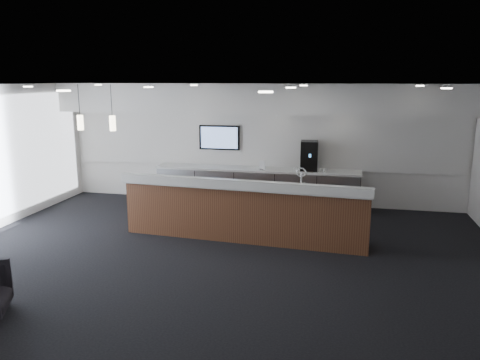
# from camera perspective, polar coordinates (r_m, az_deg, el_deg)

# --- Properties ---
(ground) EXTENTS (10.00, 10.00, 0.00)m
(ground) POSITION_cam_1_polar(r_m,az_deg,el_deg) (8.37, -2.56, -9.56)
(ground) COLOR black
(ground) RESTS_ON ground
(ceiling) EXTENTS (10.00, 8.00, 0.02)m
(ceiling) POSITION_cam_1_polar(r_m,az_deg,el_deg) (7.78, -2.78, 11.44)
(ceiling) COLOR black
(ceiling) RESTS_ON back_wall
(back_wall) EXTENTS (10.00, 0.02, 3.00)m
(back_wall) POSITION_cam_1_polar(r_m,az_deg,el_deg) (11.80, 2.32, 4.40)
(back_wall) COLOR silver
(back_wall) RESTS_ON ground
(soffit_bulkhead) EXTENTS (10.00, 0.90, 0.70)m
(soffit_bulkhead) POSITION_cam_1_polar(r_m,az_deg,el_deg) (11.25, 1.97, 9.90)
(soffit_bulkhead) COLOR silver
(soffit_bulkhead) RESTS_ON back_wall
(alcove_panel) EXTENTS (9.80, 0.06, 1.40)m
(alcove_panel) POSITION_cam_1_polar(r_m,az_deg,el_deg) (11.75, 2.30, 4.86)
(alcove_panel) COLOR silver
(alcove_panel) RESTS_ON back_wall
(back_credenza) EXTENTS (5.06, 0.66, 0.95)m
(back_credenza) POSITION_cam_1_polar(r_m,az_deg,el_deg) (11.63, 1.97, -0.83)
(back_credenza) COLOR gray
(back_credenza) RESTS_ON ground
(wall_tv) EXTENTS (1.05, 0.08, 0.62)m
(wall_tv) POSITION_cam_1_polar(r_m,az_deg,el_deg) (11.90, -2.52, 5.19)
(wall_tv) COLOR black
(wall_tv) RESTS_ON back_wall
(pendant_left) EXTENTS (0.12, 0.12, 0.30)m
(pendant_left) POSITION_cam_1_polar(r_m,az_deg,el_deg) (9.45, -15.74, 6.58)
(pendant_left) COLOR #FEF1C6
(pendant_left) RESTS_ON ceiling
(pendant_right) EXTENTS (0.12, 0.12, 0.30)m
(pendant_right) POSITION_cam_1_polar(r_m,az_deg,el_deg) (9.79, -19.39, 6.53)
(pendant_right) COLOR #FEF1C6
(pendant_right) RESTS_ON ceiling
(ceiling_can_lights) EXTENTS (7.00, 5.00, 0.02)m
(ceiling_can_lights) POSITION_cam_1_polar(r_m,az_deg,el_deg) (7.78, -2.78, 11.22)
(ceiling_can_lights) COLOR white
(ceiling_can_lights) RESTS_ON ceiling
(service_counter) EXTENTS (4.92, 1.16, 1.49)m
(service_counter) POSITION_cam_1_polar(r_m,az_deg,el_deg) (9.21, 0.53, -3.71)
(service_counter) COLOR #502B1A
(service_counter) RESTS_ON ground
(coffee_machine) EXTENTS (0.43, 0.55, 0.71)m
(coffee_machine) POSITION_cam_1_polar(r_m,az_deg,el_deg) (11.34, 8.43, 2.95)
(coffee_machine) COLOR black
(coffee_machine) RESTS_ON back_credenza
(info_sign_left) EXTENTS (0.15, 0.07, 0.21)m
(info_sign_left) POSITION_cam_1_polar(r_m,az_deg,el_deg) (11.37, 2.74, 1.81)
(info_sign_left) COLOR silver
(info_sign_left) RESTS_ON back_credenza
(info_sign_right) EXTENTS (0.19, 0.05, 0.25)m
(info_sign_right) POSITION_cam_1_polar(r_m,az_deg,el_deg) (11.27, 9.16, 1.69)
(info_sign_right) COLOR silver
(info_sign_right) RESTS_ON back_credenza
(cup_0) EXTENTS (0.09, 0.09, 0.08)m
(cup_0) POSITION_cam_1_polar(r_m,az_deg,el_deg) (11.22, 10.30, 1.17)
(cup_0) COLOR white
(cup_0) RESTS_ON back_credenza
(cup_1) EXTENTS (0.13, 0.13, 0.08)m
(cup_1) POSITION_cam_1_polar(r_m,az_deg,el_deg) (11.22, 9.59, 1.20)
(cup_1) COLOR white
(cup_1) RESTS_ON back_credenza
(cup_2) EXTENTS (0.11, 0.11, 0.08)m
(cup_2) POSITION_cam_1_polar(r_m,az_deg,el_deg) (11.23, 8.88, 1.23)
(cup_2) COLOR white
(cup_2) RESTS_ON back_credenza
(cup_3) EXTENTS (0.12, 0.12, 0.08)m
(cup_3) POSITION_cam_1_polar(r_m,az_deg,el_deg) (11.24, 8.16, 1.27)
(cup_3) COLOR white
(cup_3) RESTS_ON back_credenza
(cup_4) EXTENTS (0.12, 0.12, 0.08)m
(cup_4) POSITION_cam_1_polar(r_m,az_deg,el_deg) (11.25, 7.45, 1.30)
(cup_4) COLOR white
(cup_4) RESTS_ON back_credenza
(cup_5) EXTENTS (0.10, 0.10, 0.08)m
(cup_5) POSITION_cam_1_polar(r_m,az_deg,el_deg) (11.26, 6.74, 1.33)
(cup_5) COLOR white
(cup_5) RESTS_ON back_credenza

